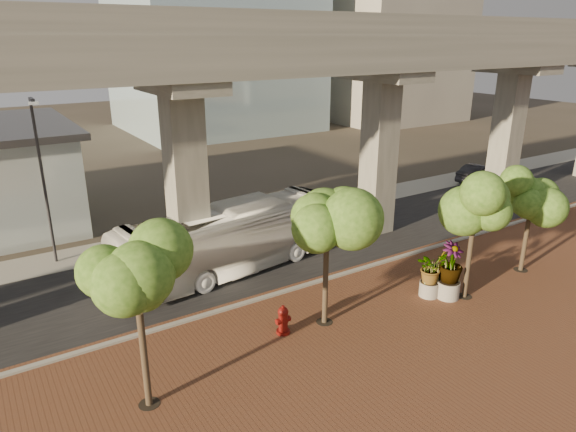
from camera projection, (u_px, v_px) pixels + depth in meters
ground at (314, 264)px, 27.10m from camera, size 160.00×160.00×0.00m
brick_plaza at (428, 333)px, 20.72m from camera, size 70.00×13.00×0.06m
asphalt_road at (293, 251)px, 28.69m from camera, size 90.00×8.00×0.04m
curb_strip at (337, 276)px, 25.48m from camera, size 70.00×0.25×0.16m
far_sidewalk at (247, 222)px, 33.06m from camera, size 90.00×3.00×0.06m
transit_viaduct at (294, 120)px, 26.28m from camera, size 72.00×5.60×12.40m
midrise_block at (390, 32)px, 71.05m from camera, size 18.00×16.00×24.00m
transit_bus at (231, 240)px, 25.74m from camera, size 12.47×4.38×3.40m
parked_car at (478, 173)px, 42.04m from camera, size 4.64×2.29×1.46m
fire_hydrant at (283, 320)px, 20.46m from camera, size 0.62×0.56×1.24m
planter_front at (431, 269)px, 23.19m from camera, size 1.98×1.98×2.18m
planter_right at (451, 265)px, 22.94m from camera, size 2.50×2.50×2.67m
planter_left at (438, 267)px, 23.69m from camera, size 1.85×1.85×2.04m
street_tree_far_west at (136, 282)px, 15.20m from camera, size 3.62×3.62×6.06m
street_tree_near_west at (327, 210)px, 19.80m from camera, size 3.83×3.83×6.71m
street_tree_near_east at (476, 201)px, 22.02m from camera, size 3.44×3.44×6.21m
street_tree_far_east at (533, 194)px, 24.88m from camera, size 3.38×3.38×5.60m
streetlamp_west at (42, 171)px, 25.53m from camera, size 0.43×1.24×8.58m
streetlamp_east at (383, 135)px, 37.16m from camera, size 0.39×1.15×7.91m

